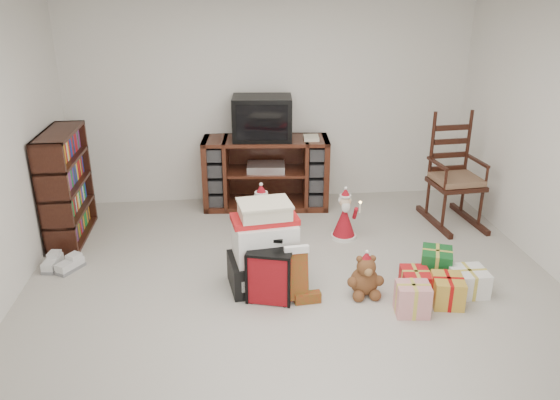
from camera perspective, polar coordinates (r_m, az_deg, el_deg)
The scene contains 13 objects.
room at distance 4.47m, azimuth 1.90°, elevation 3.76°, with size 5.01×5.01×2.51m.
tv_stand at distance 6.79m, azimuth -1.48°, elevation 2.88°, with size 1.57×0.68×0.88m.
bookshelf at distance 6.31m, azimuth -21.43°, elevation 1.20°, with size 0.33×0.98×1.20m.
rocking_chair at distance 6.65m, azimuth 17.65°, elevation 1.58°, with size 0.60×0.92×1.33m.
gift_pile at distance 4.99m, azimuth -1.58°, elevation -5.33°, with size 0.70×0.55×0.81m.
red_suitcase at distance 4.81m, azimuth -1.07°, elevation -7.94°, with size 0.41×0.29×0.57m.
stocking at distance 4.79m, azimuth 1.78°, elevation -7.79°, with size 0.25×0.11×0.54m, color #0B6919, non-canonical shape.
teddy_bear at distance 5.00m, azimuth 8.86°, elevation -8.01°, with size 0.26×0.23×0.38m.
santa_figurine at distance 6.02m, azimuth 6.74°, elevation -1.99°, with size 0.29×0.27×0.59m.
mrs_claus_figurine at distance 5.91m, azimuth -1.94°, elevation -2.01°, with size 0.32×0.30×0.65m.
sneaker_pair at distance 5.82m, azimuth -21.89°, elevation -6.26°, with size 0.40×0.32×0.10m.
gift_cluster at distance 5.13m, azimuth 16.28°, elevation -8.28°, with size 0.80×0.90×0.27m.
crt_television at distance 6.59m, azimuth -1.87°, elevation 8.57°, with size 0.74×0.56×0.51m.
Camera 1 is at (-0.60, -4.22, 2.62)m, focal length 35.00 mm.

